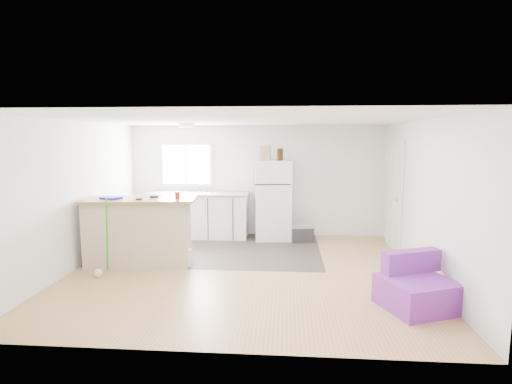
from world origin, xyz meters
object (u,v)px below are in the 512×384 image
(mop, at_px, (101,262))
(bottle_right, at_px, (281,154))
(cooler, at_px, (302,233))
(cleaner_jug, at_px, (187,258))
(purple_seat, at_px, (416,288))
(bottle_left, at_px, (278,155))
(cardboard_box, at_px, (265,153))
(kitchen_cabinets, at_px, (199,214))
(blue_tray, at_px, (111,198))
(peninsula, at_px, (138,231))
(red_cup, at_px, (177,195))
(refrigerator, at_px, (273,200))

(mop, bearing_deg, bottle_right, 10.99)
(cooler, bearing_deg, cleaner_jug, -147.59)
(purple_seat, relative_size, bottle_left, 4.12)
(cardboard_box, bearing_deg, cooler, -10.37)
(kitchen_cabinets, bearing_deg, purple_seat, -44.26)
(mop, bearing_deg, cooler, 4.65)
(cooler, bearing_deg, blue_tray, -160.16)
(peninsula, xyz_separation_m, mop, (-0.38, -0.61, -0.34))
(mop, bearing_deg, blue_tray, 60.66)
(kitchen_cabinets, distance_m, mop, 2.78)
(mop, distance_m, bottle_left, 3.95)
(red_cup, distance_m, bottle_left, 2.51)
(purple_seat, distance_m, cardboard_box, 4.22)
(bottle_left, xyz_separation_m, bottle_right, (0.06, 0.11, 0.00))
(purple_seat, bearing_deg, cardboard_box, 100.40)
(cooler, distance_m, mop, 3.96)
(purple_seat, xyz_separation_m, bottle_left, (-1.81, 3.25, 1.55))
(peninsula, height_order, purple_seat, peninsula)
(peninsula, distance_m, purple_seat, 4.35)
(bottle_right, bearing_deg, refrigerator, -179.79)
(cardboard_box, bearing_deg, cleaner_jug, -121.68)
(red_cup, xyz_separation_m, blue_tray, (-1.08, -0.11, -0.04))
(refrigerator, xyz_separation_m, blue_tray, (-2.59, -2.04, 0.32))
(purple_seat, relative_size, blue_tray, 3.44)
(kitchen_cabinets, bearing_deg, cardboard_box, -3.40)
(red_cup, xyz_separation_m, cardboard_box, (1.35, 1.88, 0.63))
(refrigerator, height_order, mop, refrigerator)
(mop, bearing_deg, purple_seat, -42.24)
(mop, relative_size, bottle_right, 4.97)
(refrigerator, distance_m, mop, 3.67)
(cardboard_box, relative_size, bottle_left, 1.20)
(bottle_left, bearing_deg, purple_seat, -60.89)
(kitchen_cabinets, distance_m, refrigerator, 1.64)
(blue_tray, bearing_deg, mop, -87.21)
(cooler, xyz_separation_m, blue_tray, (-3.20, -1.85, 0.97))
(purple_seat, distance_m, mop, 4.56)
(refrigerator, xyz_separation_m, cleaner_jug, (-1.36, -2.00, -0.68))
(refrigerator, relative_size, cardboard_box, 5.55)
(peninsula, relative_size, refrigerator, 1.14)
(cooler, distance_m, blue_tray, 3.82)
(kitchen_cabinets, distance_m, bottle_left, 2.15)
(cooler, xyz_separation_m, bottle_left, (-0.50, 0.08, 1.61))
(refrigerator, distance_m, bottle_left, 0.97)
(kitchen_cabinets, bearing_deg, blue_tray, -115.97)
(purple_seat, bearing_deg, blue_tray, 141.94)
(kitchen_cabinets, height_order, red_cup, same)
(kitchen_cabinets, relative_size, purple_seat, 2.10)
(refrigerator, distance_m, bottle_right, 0.97)
(blue_tray, bearing_deg, kitchen_cabinets, 64.39)
(cleaner_jug, height_order, blue_tray, blue_tray)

